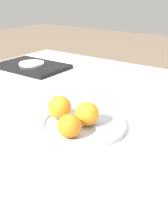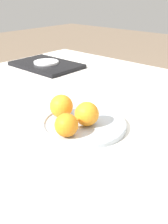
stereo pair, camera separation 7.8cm
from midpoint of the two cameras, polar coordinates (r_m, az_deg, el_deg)
name	(u,v)px [view 2 (the right image)]	position (r m, az deg, el deg)	size (l,w,h in m)	color
ground_plane	(96,215)	(1.51, 4.16, -21.46)	(12.00, 12.00, 0.00)	#7A6651
table	(97,160)	(1.27, 4.67, -10.36)	(1.37, 0.95, 0.71)	silver
fruit_platter	(84,124)	(0.80, 2.80, -2.73)	(0.26, 0.26, 0.02)	#B2BCC6
orange_0	(87,114)	(0.77, 3.50, -0.49)	(0.07, 0.07, 0.07)	orange
orange_1	(66,125)	(0.71, -0.75, -2.94)	(0.07, 0.07, 0.07)	orange
orange_2	(61,106)	(0.82, -2.26, 1.23)	(0.07, 0.07, 0.07)	orange
serving_tray	(46,65)	(1.44, -6.65, 10.13)	(0.36, 0.24, 0.02)	black
side_plate	(46,62)	(1.43, -6.68, 10.71)	(0.13, 0.13, 0.01)	white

